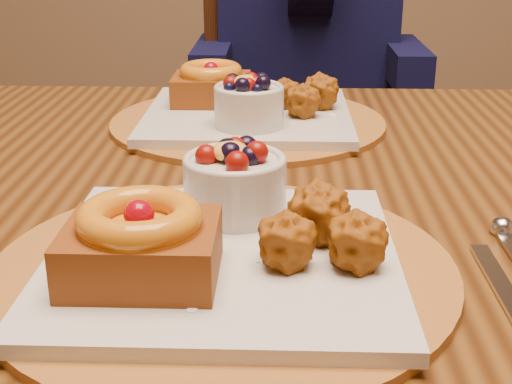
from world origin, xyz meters
The scene contains 4 objects.
dining_table centered at (-0.11, -0.02, 0.68)m, with size 1.60×0.90×0.76m.
place_setting_near centered at (-0.12, -0.23, 0.78)m, with size 0.38×0.38×0.09m.
place_setting_far centered at (-0.12, 0.20, 0.78)m, with size 0.38×0.38×0.09m.
chair_far centered at (-0.01, 0.74, 0.48)m, with size 0.49×0.49×0.87m.
Camera 1 is at (-0.07, -0.76, 1.03)m, focal length 50.00 mm.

